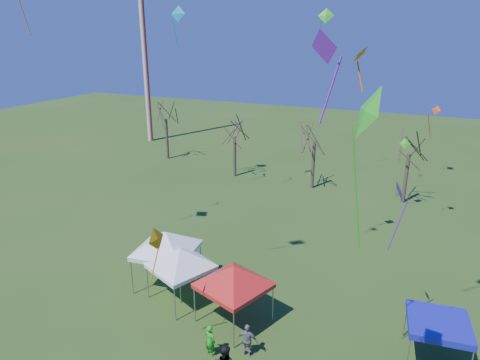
# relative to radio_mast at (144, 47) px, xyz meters

# --- Properties ---
(radio_mast) EXTENTS (0.70, 0.70, 25.00)m
(radio_mast) POSITION_rel_radio_mast_xyz_m (0.00, 0.00, 0.00)
(radio_mast) COLOR silver
(radio_mast) RESTS_ON ground
(tree_0) EXTENTS (3.83, 3.83, 8.44)m
(tree_0) POSITION_rel_radio_mast_xyz_m (7.15, -6.62, -6.01)
(tree_0) COLOR #3D2D21
(tree_0) RESTS_ON ground
(tree_1) EXTENTS (3.42, 3.42, 7.54)m
(tree_1) POSITION_rel_radio_mast_xyz_m (17.23, -9.35, -6.71)
(tree_1) COLOR #3D2D21
(tree_1) RESTS_ON ground
(tree_2) EXTENTS (3.71, 3.71, 8.18)m
(tree_2) POSITION_rel_radio_mast_xyz_m (25.63, -9.62, -6.21)
(tree_2) COLOR #3D2D21
(tree_2) RESTS_ON ground
(tree_3) EXTENTS (3.59, 3.59, 7.91)m
(tree_3) POSITION_rel_radio_mast_xyz_m (34.03, -9.96, -6.42)
(tree_3) COLOR #3D2D21
(tree_3) RESTS_ON ground
(tent_white_west) EXTENTS (4.53, 4.53, 4.03)m
(tent_white_west) POSITION_rel_radio_mast_xyz_m (22.11, -29.63, -9.25)
(tent_white_west) COLOR gray
(tent_white_west) RESTS_ON ground
(tent_white_mid) EXTENTS (3.90, 3.90, 3.68)m
(tent_white_mid) POSITION_rel_radio_mast_xyz_m (23.66, -30.56, -9.53)
(tent_white_mid) COLOR gray
(tent_white_mid) RESTS_ON ground
(tent_red) EXTENTS (4.06, 4.06, 3.82)m
(tent_red) POSITION_rel_radio_mast_xyz_m (27.18, -31.22, -9.42)
(tent_red) COLOR gray
(tent_red) RESTS_ON ground
(tent_blue) EXTENTS (2.96, 2.96, 2.10)m
(tent_blue) POSITION_rel_radio_mast_xyz_m (36.79, -29.92, -10.57)
(tent_blue) COLOR gray
(tent_blue) RESTS_ON ground
(person_grey) EXTENTS (1.02, 0.50, 1.68)m
(person_grey) POSITION_rel_radio_mast_xyz_m (28.80, -33.20, -11.66)
(person_grey) COLOR slate
(person_grey) RESTS_ON ground
(person_green) EXTENTS (0.67, 0.54, 1.61)m
(person_green) POSITION_rel_radio_mast_xyz_m (27.19, -33.88, -11.70)
(person_green) COLOR green
(person_green) RESTS_ON ground
(kite_13) EXTENTS (0.94, 1.07, 2.66)m
(kite_13) POSITION_rel_radio_mast_xyz_m (18.40, -11.56, -6.40)
(kite_13) COLOR #FA3789
(kite_13) RESTS_ON ground
(kite_5) EXTENTS (1.12, 1.48, 4.44)m
(kite_5) POSITION_rel_radio_mast_xyz_m (33.74, -37.74, 0.05)
(kite_5) COLOR green
(kite_5) RESTS_ON ground
(kite_1) EXTENTS (0.55, 1.06, 2.41)m
(kite_1) POSITION_rel_radio_mast_xyz_m (25.16, -34.66, -6.53)
(kite_1) COLOR #FF9A0D
(kite_1) RESTS_ON ground
(kite_24) EXTENTS (0.92, 0.57, 2.27)m
(kite_24) POSITION_rel_radio_mast_xyz_m (29.41, -24.19, 2.67)
(kite_24) COLOR #26A118
(kite_24) RESTS_ON ground
(kite_27) EXTENTS (1.14, 1.00, 2.64)m
(kite_27) POSITION_rel_radio_mast_xyz_m (32.21, -35.86, 1.48)
(kite_27) COLOR purple
(kite_27) RESTS_ON ground
(kite_2) EXTENTS (1.40, 0.75, 3.52)m
(kite_2) POSITION_rel_radio_mast_xyz_m (14.34, -14.60, 3.33)
(kite_2) COLOR #0C9FB6
(kite_2) RESTS_ON ground
(kite_25) EXTENTS (0.55, 0.72, 1.44)m
(kite_25) POSITION_rel_radio_mast_xyz_m (32.92, -34.14, 1.22)
(kite_25) COLOR orange
(kite_25) RESTS_ON ground
(kite_17) EXTENTS (0.78, 1.16, 3.32)m
(kite_17) POSITION_rel_radio_mast_xyz_m (34.42, -29.27, -4.81)
(kite_17) COLOR #5918AD
(kite_17) RESTS_ON ground
(kite_22) EXTENTS (0.89, 0.83, 2.40)m
(kite_22) POSITION_rel_radio_mast_xyz_m (35.51, -15.39, -3.41)
(kite_22) COLOR red
(kite_22) RESTS_ON ground
(kite_19) EXTENTS (0.94, 0.71, 2.30)m
(kite_19) POSITION_rel_radio_mast_xyz_m (33.70, -12.77, -6.56)
(kite_19) COLOR green
(kite_19) RESTS_ON ground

